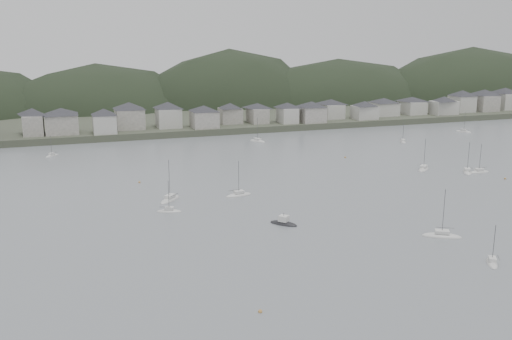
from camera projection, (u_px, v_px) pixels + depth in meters
name	position (u px, v px, depth m)	size (l,w,h in m)	color
ground	(398.00, 297.00, 96.68)	(900.00, 900.00, 0.00)	slate
far_shore_land	(147.00, 104.00, 367.54)	(900.00, 250.00, 3.00)	#383D2D
forested_ridge	(161.00, 129.00, 348.48)	(851.55, 103.94, 102.57)	black
waterfront_town	(280.00, 110.00, 279.41)	(451.48, 28.46, 12.92)	gray
sailboat_lead	(442.00, 236.00, 126.14)	(8.95, 6.86, 11.95)	beige
moored_fleet	(253.00, 196.00, 158.68)	(257.60, 172.92, 12.28)	beige
motor_launch_far	(284.00, 223.00, 134.62)	(6.70, 7.06, 3.73)	black
mooring_buoys	(267.00, 208.00, 146.98)	(167.52, 105.05, 0.70)	#B17F3B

